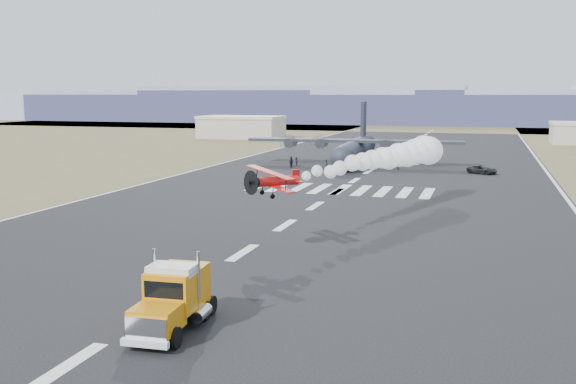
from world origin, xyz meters
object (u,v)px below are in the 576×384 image
at_px(semi_truck, 174,297).
at_px(crew_a, 327,164).
at_px(support_vehicle, 482,170).
at_px(crew_c, 296,162).
at_px(crew_d, 291,163).
at_px(crew_f, 368,166).
at_px(crew_e, 339,163).
at_px(crew_g, 339,162).
at_px(crew_b, 291,161).
at_px(transport_aircraft, 355,148).
at_px(aerobatic_biplane, 274,181).
at_px(crew_h, 398,164).
at_px(hangar_left, 241,127).

bearing_deg(semi_truck, crew_a, 93.74).
height_order(support_vehicle, crew_c, crew_c).
xyz_separation_m(crew_d, crew_f, (14.04, 0.20, -0.05)).
xyz_separation_m(crew_e, crew_g, (-0.19, 0.90, 0.02)).
relative_size(support_vehicle, crew_f, 3.08).
bearing_deg(crew_b, crew_d, -23.11).
distance_m(crew_a, crew_g, 4.42).
height_order(support_vehicle, crew_g, crew_g).
relative_size(transport_aircraft, crew_c, 24.33).
relative_size(aerobatic_biplane, crew_h, 3.34).
bearing_deg(crew_e, semi_truck, -176.52).
bearing_deg(crew_d, hangar_left, 62.37).
bearing_deg(crew_e, crew_h, -90.99).
relative_size(semi_truck, crew_h, 4.92).
bearing_deg(hangar_left, crew_f, -54.07).
height_order(crew_a, crew_d, crew_a).
distance_m(aerobatic_biplane, crew_f, 60.67).
bearing_deg(crew_c, crew_d, -45.52).
relative_size(crew_a, crew_c, 1.05).
relative_size(support_vehicle, crew_c, 2.99).
bearing_deg(support_vehicle, semi_truck, -163.35).
bearing_deg(crew_g, transport_aircraft, -91.97).
height_order(semi_truck, aerobatic_biplane, aerobatic_biplane).
xyz_separation_m(transport_aircraft, crew_b, (-10.42, -8.16, -2.10)).
distance_m(semi_truck, crew_c, 84.02).
height_order(crew_a, crew_f, crew_a).
height_order(crew_g, crew_h, crew_h).
bearing_deg(hangar_left, crew_b, -61.98).
bearing_deg(crew_a, semi_truck, 162.61).
xyz_separation_m(support_vehicle, crew_h, (-14.36, 2.35, 0.17)).
bearing_deg(crew_a, crew_e, -49.65).
relative_size(semi_truck, aerobatic_biplane, 1.47).
height_order(crew_a, crew_b, crew_b).
height_order(crew_d, crew_g, crew_d).
relative_size(crew_a, crew_d, 1.02).
height_order(crew_d, crew_f, crew_d).
bearing_deg(aerobatic_biplane, semi_truck, -71.54).
bearing_deg(hangar_left, semi_truck, -70.06).
height_order(aerobatic_biplane, crew_a, aerobatic_biplane).
relative_size(support_vehicle, crew_b, 2.68).
xyz_separation_m(crew_b, crew_g, (8.68, 1.94, -0.11)).
relative_size(crew_c, crew_g, 1.01).
relative_size(hangar_left, crew_g, 14.86).
distance_m(crew_d, crew_e, 8.82).
distance_m(transport_aircraft, crew_c, 12.32).
height_order(support_vehicle, crew_f, crew_f).
bearing_deg(crew_h, aerobatic_biplane, 133.32).
relative_size(semi_truck, crew_e, 5.27).
bearing_deg(aerobatic_biplane, crew_e, 114.87).
distance_m(crew_b, crew_d, 2.08).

